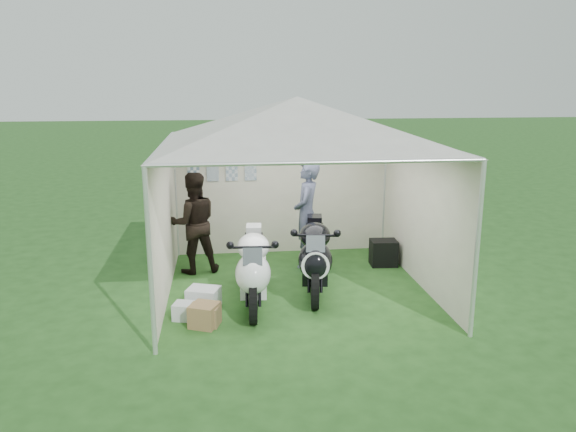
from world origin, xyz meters
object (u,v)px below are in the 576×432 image
object	(u,v)px
equipment_box	(383,253)
crate_0	(204,298)
crate_3	(205,315)
motorcycle_white	(253,266)
motorcycle_black	(315,255)
crate_1	(204,315)
paddock_stand	(314,262)
person_dark_jacket	(193,223)
canopy_tent	(297,125)
crate_2	(185,311)
person_blue_jacket	(307,214)

from	to	relation	value
equipment_box	crate_0	bearing A→B (deg)	-153.59
equipment_box	crate_0	size ratio (longest dim) A/B	1.04
crate_0	crate_3	size ratio (longest dim) A/B	1.09
motorcycle_white	motorcycle_black	world-z (taller)	motorcycle_black
equipment_box	crate_0	world-z (taller)	equipment_box
motorcycle_white	crate_1	world-z (taller)	motorcycle_white
equipment_box	paddock_stand	bearing A→B (deg)	-173.40
crate_0	person_dark_jacket	bearing A→B (deg)	96.58
motorcycle_black	crate_1	xyz separation A→B (m)	(-1.68, -1.06, -0.46)
canopy_tent	motorcycle_white	xyz separation A→B (m)	(-0.72, -0.64, -1.98)
canopy_tent	paddock_stand	bearing A→B (deg)	61.51
motorcycle_black	crate_2	size ratio (longest dim) A/B	7.02
motorcycle_white	crate_1	xyz separation A→B (m)	(-0.71, -0.66, -0.44)
crate_1	motorcycle_black	bearing A→B (deg)	32.34
motorcycle_white	equipment_box	world-z (taller)	motorcycle_white
motorcycle_white	crate_3	distance (m)	1.04
crate_3	crate_2	bearing A→B (deg)	140.85
person_blue_jacket	crate_3	size ratio (longest dim) A/B	4.67
motorcycle_white	crate_1	size ratio (longest dim) A/B	6.24
crate_2	crate_3	distance (m)	0.35
person_blue_jacket	crate_2	bearing A→B (deg)	-26.89
motorcycle_black	crate_0	world-z (taller)	motorcycle_black
equipment_box	motorcycle_black	bearing A→B (deg)	-141.47
person_blue_jacket	equipment_box	bearing A→B (deg)	101.58
motorcycle_white	crate_3	xyz separation A→B (m)	(-0.71, -0.61, -0.46)
canopy_tent	motorcycle_white	distance (m)	2.20
crate_0	person_blue_jacket	bearing A→B (deg)	43.71
person_dark_jacket	canopy_tent	bearing A→B (deg)	137.34
motorcycle_white	crate_2	world-z (taller)	motorcycle_white
person_blue_jacket	crate_2	size ratio (longest dim) A/B	5.98
motorcycle_white	canopy_tent	bearing A→B (deg)	45.67
crate_3	motorcycle_white	bearing A→B (deg)	41.00
equipment_box	crate_2	world-z (taller)	equipment_box
canopy_tent	motorcycle_white	size ratio (longest dim) A/B	2.61
crate_1	crate_2	size ratio (longest dim) A/B	1.10
motorcycle_white	crate_3	bearing A→B (deg)	-134.95
person_blue_jacket	crate_3	distance (m)	3.00
canopy_tent	crate_1	xyz separation A→B (m)	(-1.42, -1.30, -2.42)
canopy_tent	crate_3	bearing A→B (deg)	-138.69
motorcycle_black	crate_1	world-z (taller)	motorcycle_black
person_blue_jacket	crate_1	xyz separation A→B (m)	(-1.75, -2.35, -0.79)
motorcycle_white	motorcycle_black	bearing A→B (deg)	26.62
crate_1	crate_3	xyz separation A→B (m)	(-0.00, 0.04, -0.02)
motorcycle_black	person_blue_jacket	xyz separation A→B (m)	(0.07, 1.28, 0.33)
crate_1	crate_2	xyz separation A→B (m)	(-0.27, 0.26, -0.04)
canopy_tent	crate_1	bearing A→B (deg)	-137.69
person_dark_jacket	person_blue_jacket	size ratio (longest dim) A/B	0.92
person_blue_jacket	paddock_stand	bearing A→B (deg)	34.95
canopy_tent	motorcycle_white	world-z (taller)	canopy_tent
crate_1	crate_2	bearing A→B (deg)	135.55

